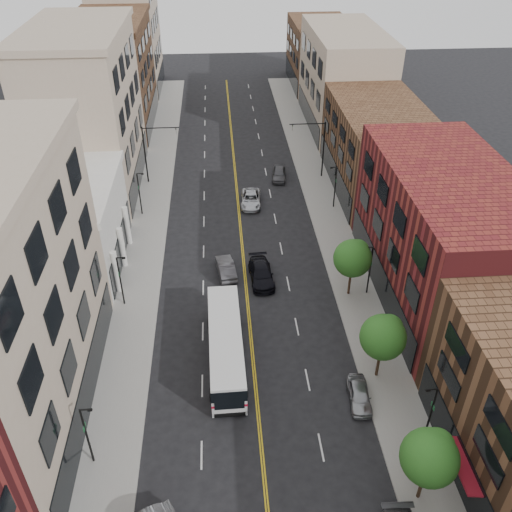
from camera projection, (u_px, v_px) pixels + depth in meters
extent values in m
cube|color=gray|center=(147.00, 237.00, 57.52)|extent=(4.00, 110.00, 0.15)
cube|color=gray|center=(333.00, 230.00, 58.74)|extent=(4.00, 110.00, 0.15)
cube|color=silver|center=(65.00, 228.00, 51.59)|extent=(10.00, 14.00, 8.00)
cube|color=tan|center=(88.00, 115.00, 62.67)|extent=(10.00, 20.00, 18.00)
cube|color=brown|center=(114.00, 77.00, 79.91)|extent=(10.00, 20.00, 15.00)
cube|color=tan|center=(127.00, 31.00, 93.24)|extent=(10.00, 16.00, 20.00)
cube|color=maroon|center=(443.00, 236.00, 46.77)|extent=(10.00, 22.00, 12.00)
cube|color=brown|center=(378.00, 149.00, 64.55)|extent=(10.00, 20.00, 10.00)
cube|color=tan|center=(344.00, 79.00, 80.62)|extent=(10.00, 22.00, 14.00)
cube|color=brown|center=(320.00, 54.00, 97.86)|extent=(10.00, 18.00, 11.00)
cylinder|color=black|center=(421.00, 484.00, 32.53)|extent=(0.22, 0.22, 2.50)
sphere|color=#19581A|center=(429.00, 458.00, 31.03)|extent=(3.40, 3.40, 3.40)
sphere|color=#19581A|center=(437.00, 446.00, 31.10)|extent=(2.04, 2.04, 2.04)
cylinder|color=black|center=(378.00, 363.00, 40.73)|extent=(0.22, 0.22, 2.50)
sphere|color=#19581A|center=(383.00, 337.00, 39.22)|extent=(3.40, 3.40, 3.40)
sphere|color=#19581A|center=(389.00, 328.00, 39.29)|extent=(2.04, 2.04, 2.04)
cylinder|color=black|center=(350.00, 282.00, 48.92)|extent=(0.22, 0.22, 2.50)
sphere|color=#19581A|center=(353.00, 258.00, 47.42)|extent=(3.40, 3.40, 3.40)
sphere|color=#19581A|center=(358.00, 251.00, 47.49)|extent=(2.04, 2.04, 2.04)
cylinder|color=black|center=(87.00, 436.00, 33.87)|extent=(0.14, 0.14, 5.00)
cylinder|color=black|center=(86.00, 410.00, 32.47)|extent=(0.70, 0.10, 0.10)
cube|color=black|center=(90.00, 410.00, 32.51)|extent=(0.28, 0.14, 0.14)
cube|color=#19592D|center=(84.00, 427.00, 33.36)|extent=(0.04, 0.55, 0.35)
cylinder|color=black|center=(121.00, 281.00, 46.98)|extent=(0.14, 0.14, 5.00)
cylinder|color=black|center=(121.00, 258.00, 45.58)|extent=(0.70, 0.10, 0.10)
cube|color=black|center=(124.00, 258.00, 45.62)|extent=(0.28, 0.14, 0.14)
cube|color=#19592D|center=(119.00, 273.00, 46.47)|extent=(0.04, 0.55, 0.35)
cylinder|color=black|center=(140.00, 194.00, 60.09)|extent=(0.14, 0.14, 5.00)
cylinder|color=black|center=(140.00, 174.00, 58.69)|extent=(0.70, 0.10, 0.10)
cube|color=black|center=(142.00, 174.00, 58.73)|extent=(0.28, 0.14, 0.14)
cube|color=#19592D|center=(139.00, 187.00, 59.58)|extent=(0.04, 0.55, 0.35)
cylinder|color=black|center=(430.00, 415.00, 35.20)|extent=(0.14, 0.14, 5.00)
cylinder|color=black|center=(432.00, 389.00, 33.76)|extent=(0.70, 0.10, 0.10)
cube|color=black|center=(428.00, 390.00, 33.77)|extent=(0.28, 0.14, 0.14)
cube|color=#19592D|center=(433.00, 406.00, 34.69)|extent=(0.04, 0.55, 0.35)
cylinder|color=black|center=(370.00, 270.00, 48.32)|extent=(0.14, 0.14, 5.00)
cylinder|color=black|center=(369.00, 247.00, 46.87)|extent=(0.70, 0.10, 0.10)
cube|color=black|center=(366.00, 248.00, 46.88)|extent=(0.28, 0.14, 0.14)
cube|color=#19592D|center=(371.00, 262.00, 47.80)|extent=(0.04, 0.55, 0.35)
cylinder|color=black|center=(335.00, 187.00, 61.43)|extent=(0.14, 0.14, 5.00)
cylinder|color=black|center=(334.00, 167.00, 59.98)|extent=(0.70, 0.10, 0.10)
cube|color=black|center=(332.00, 168.00, 59.99)|extent=(0.28, 0.14, 0.14)
cube|color=#19592D|center=(336.00, 180.00, 60.91)|extent=(0.04, 0.55, 0.35)
cylinder|color=black|center=(145.00, 155.00, 66.02)|extent=(0.18, 0.18, 7.20)
cylinder|color=black|center=(161.00, 128.00, 64.22)|extent=(4.40, 0.12, 0.12)
imported|color=black|center=(176.00, 131.00, 64.56)|extent=(0.15, 0.18, 0.90)
cylinder|color=black|center=(323.00, 150.00, 67.36)|extent=(0.18, 0.18, 7.20)
cylinder|color=black|center=(307.00, 124.00, 65.29)|extent=(4.40, 0.12, 0.12)
imported|color=black|center=(292.00, 127.00, 65.40)|extent=(0.15, 0.18, 0.90)
cube|color=silver|center=(226.00, 345.00, 42.03)|extent=(2.67, 11.50, 2.77)
cube|color=black|center=(225.00, 339.00, 41.64)|extent=(2.71, 11.54, 1.00)
cube|color=#A10B21|center=(226.00, 348.00, 42.19)|extent=(2.71, 11.54, 0.21)
cube|color=black|center=(229.00, 402.00, 37.18)|extent=(2.10, 0.09, 1.53)
cylinder|color=black|center=(211.00, 394.00, 39.44)|extent=(0.28, 0.92, 0.92)
cylinder|color=black|center=(246.00, 392.00, 39.63)|extent=(0.28, 0.92, 0.92)
cylinder|color=black|center=(209.00, 324.00, 45.70)|extent=(0.28, 0.92, 0.92)
cylinder|color=black|center=(239.00, 322.00, 45.88)|extent=(0.28, 0.92, 0.92)
imported|color=#989B9F|center=(359.00, 395.00, 39.16)|extent=(1.80, 3.88, 1.29)
imported|color=#4B4A4F|center=(226.00, 268.00, 51.92)|extent=(2.11, 4.53, 1.44)
imported|color=black|center=(261.00, 274.00, 51.08)|extent=(2.43, 5.32, 1.51)
imported|color=silver|center=(251.00, 199.00, 63.18)|extent=(2.69, 5.15, 1.38)
imported|color=#48494D|center=(279.00, 174.00, 68.63)|extent=(2.20, 4.38, 1.43)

